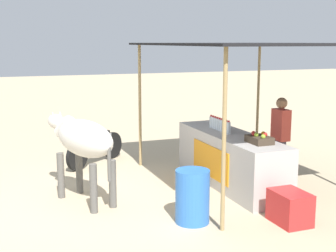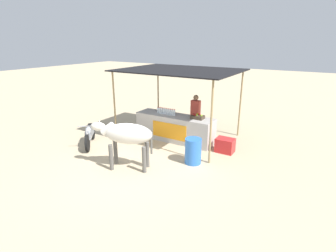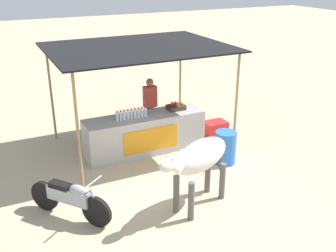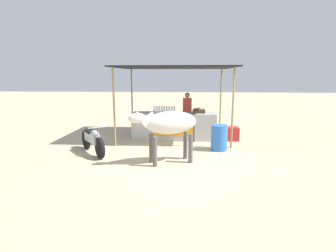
{
  "view_description": "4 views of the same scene",
  "coord_description": "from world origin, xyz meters",
  "px_view_note": "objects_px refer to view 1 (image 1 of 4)",
  "views": [
    {
      "loc": [
        7.44,
        -1.89,
        2.62
      ],
      "look_at": [
        -0.48,
        1.15,
        1.09
      ],
      "focal_mm": 50.0,
      "sensor_mm": 36.0,
      "label": 1
    },
    {
      "loc": [
        4.65,
        -5.85,
        3.6
      ],
      "look_at": [
        0.42,
        1.04,
        0.95
      ],
      "focal_mm": 28.0,
      "sensor_mm": 36.0,
      "label": 2
    },
    {
      "loc": [
        -3.38,
        -6.15,
        4.4
      ],
      "look_at": [
        0.09,
        1.05,
        1.1
      ],
      "focal_mm": 42.0,
      "sensor_mm": 36.0,
      "label": 3
    },
    {
      "loc": [
        0.4,
        -7.21,
        2.28
      ],
      "look_at": [
        -0.12,
        0.69,
        0.76
      ],
      "focal_mm": 28.0,
      "sensor_mm": 36.0,
      "label": 4
    }
  ],
  "objects_px": {
    "stall_counter": "(230,159)",
    "cooler_box": "(290,208)",
    "vendor_behind_counter": "(280,142)",
    "water_barrel": "(192,196)",
    "motorcycle_parked": "(95,145)",
    "cow": "(83,141)",
    "fruit_crate": "(259,139)"
  },
  "relations": [
    {
      "from": "stall_counter",
      "to": "cooler_box",
      "type": "xyz_separation_m",
      "value": [
        2.01,
        -0.1,
        -0.24
      ]
    },
    {
      "from": "vendor_behind_counter",
      "to": "cooler_box",
      "type": "relative_size",
      "value": 2.75
    },
    {
      "from": "water_barrel",
      "to": "motorcycle_parked",
      "type": "distance_m",
      "value": 3.85
    },
    {
      "from": "cow",
      "to": "fruit_crate",
      "type": "bearing_deg",
      "value": 71.55
    },
    {
      "from": "vendor_behind_counter",
      "to": "water_barrel",
      "type": "height_order",
      "value": "vendor_behind_counter"
    },
    {
      "from": "vendor_behind_counter",
      "to": "cow",
      "type": "relative_size",
      "value": 0.91
    },
    {
      "from": "cow",
      "to": "motorcycle_parked",
      "type": "relative_size",
      "value": 1.25
    },
    {
      "from": "vendor_behind_counter",
      "to": "cow",
      "type": "xyz_separation_m",
      "value": [
        -0.51,
        -3.46,
        0.18
      ]
    },
    {
      "from": "vendor_behind_counter",
      "to": "cow",
      "type": "bearing_deg",
      "value": -98.33
    },
    {
      "from": "water_barrel",
      "to": "cow",
      "type": "height_order",
      "value": "cow"
    },
    {
      "from": "water_barrel",
      "to": "motorcycle_parked",
      "type": "relative_size",
      "value": 0.54
    },
    {
      "from": "fruit_crate",
      "to": "cooler_box",
      "type": "height_order",
      "value": "fruit_crate"
    },
    {
      "from": "vendor_behind_counter",
      "to": "stall_counter",
      "type": "bearing_deg",
      "value": -122.43
    },
    {
      "from": "stall_counter",
      "to": "cooler_box",
      "type": "bearing_deg",
      "value": -2.76
    },
    {
      "from": "cooler_box",
      "to": "stall_counter",
      "type": "bearing_deg",
      "value": 177.24
    },
    {
      "from": "cow",
      "to": "stall_counter",
      "type": "bearing_deg",
      "value": 89.4
    },
    {
      "from": "stall_counter",
      "to": "fruit_crate",
      "type": "xyz_separation_m",
      "value": [
        0.89,
        0.05,
        0.55
      ]
    },
    {
      "from": "stall_counter",
      "to": "water_barrel",
      "type": "relative_size",
      "value": 3.78
    },
    {
      "from": "stall_counter",
      "to": "vendor_behind_counter",
      "type": "height_order",
      "value": "vendor_behind_counter"
    },
    {
      "from": "stall_counter",
      "to": "cow",
      "type": "height_order",
      "value": "cow"
    },
    {
      "from": "water_barrel",
      "to": "cow",
      "type": "relative_size",
      "value": 0.44
    },
    {
      "from": "fruit_crate",
      "to": "motorcycle_parked",
      "type": "xyz_separation_m",
      "value": [
        -3.22,
        -2.08,
        -0.6
      ]
    },
    {
      "from": "cooler_box",
      "to": "motorcycle_parked",
      "type": "relative_size",
      "value": 0.41
    },
    {
      "from": "water_barrel",
      "to": "motorcycle_parked",
      "type": "xyz_separation_m",
      "value": [
        -3.8,
        -0.61,
        0.03
      ]
    },
    {
      "from": "cow",
      "to": "motorcycle_parked",
      "type": "distance_m",
      "value": 2.48
    },
    {
      "from": "fruit_crate",
      "to": "vendor_behind_counter",
      "type": "bearing_deg",
      "value": 120.69
    },
    {
      "from": "cooler_box",
      "to": "cow",
      "type": "distance_m",
      "value": 3.41
    },
    {
      "from": "vendor_behind_counter",
      "to": "motorcycle_parked",
      "type": "distance_m",
      "value": 3.97
    },
    {
      "from": "fruit_crate",
      "to": "water_barrel",
      "type": "bearing_deg",
      "value": -68.63
    },
    {
      "from": "cooler_box",
      "to": "motorcycle_parked",
      "type": "xyz_separation_m",
      "value": [
        -4.34,
        -1.93,
        0.19
      ]
    },
    {
      "from": "stall_counter",
      "to": "motorcycle_parked",
      "type": "distance_m",
      "value": 3.09
    },
    {
      "from": "fruit_crate",
      "to": "cow",
      "type": "distance_m",
      "value": 2.91
    }
  ]
}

